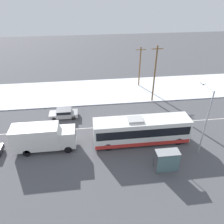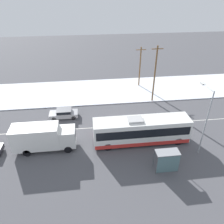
{
  "view_description": "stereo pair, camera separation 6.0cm",
  "coord_description": "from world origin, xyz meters",
  "px_view_note": "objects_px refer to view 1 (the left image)",
  "views": [
    {
      "loc": [
        -4.92,
        -24.77,
        17.5
      ],
      "look_at": [
        -1.66,
        1.57,
        1.4
      ],
      "focal_mm": 35.0,
      "sensor_mm": 36.0,
      "label": 1
    },
    {
      "loc": [
        -4.86,
        -24.77,
        17.5
      ],
      "look_at": [
        -1.66,
        1.57,
        1.4
      ],
      "focal_mm": 35.0,
      "sensor_mm": 36.0,
      "label": 2
    }
  ],
  "objects_px": {
    "box_truck": "(43,137)",
    "streetlamp": "(205,114)",
    "sedan_car": "(64,113)",
    "utility_pole_roadside": "(155,74)",
    "utility_pole_snowlot": "(140,66)",
    "pedestrian_at_stop": "(166,153)",
    "bus_shelter": "(168,159)",
    "city_bus": "(141,130)"
  },
  "relations": [
    {
      "from": "city_bus",
      "to": "box_truck",
      "type": "bearing_deg",
      "value": 179.83
    },
    {
      "from": "box_truck",
      "to": "sedan_car",
      "type": "distance_m",
      "value": 7.23
    },
    {
      "from": "streetlamp",
      "to": "city_bus",
      "type": "bearing_deg",
      "value": 159.02
    },
    {
      "from": "pedestrian_at_stop",
      "to": "utility_pole_roadside",
      "type": "distance_m",
      "value": 14.72
    },
    {
      "from": "bus_shelter",
      "to": "utility_pole_snowlot",
      "type": "height_order",
      "value": "utility_pole_snowlot"
    },
    {
      "from": "sedan_car",
      "to": "city_bus",
      "type": "bearing_deg",
      "value": 145.04
    },
    {
      "from": "box_truck",
      "to": "streetlamp",
      "type": "distance_m",
      "value": 18.51
    },
    {
      "from": "utility_pole_roadside",
      "to": "box_truck",
      "type": "bearing_deg",
      "value": -147.53
    },
    {
      "from": "box_truck",
      "to": "pedestrian_at_stop",
      "type": "bearing_deg",
      "value": -14.99
    },
    {
      "from": "city_bus",
      "to": "bus_shelter",
      "type": "bearing_deg",
      "value": -73.32
    },
    {
      "from": "box_truck",
      "to": "streetlamp",
      "type": "bearing_deg",
      "value": -7.69
    },
    {
      "from": "sedan_car",
      "to": "streetlamp",
      "type": "distance_m",
      "value": 19.19
    },
    {
      "from": "city_bus",
      "to": "utility_pole_snowlot",
      "type": "xyz_separation_m",
      "value": [
        3.59,
        16.69,
        2.2
      ]
    },
    {
      "from": "bus_shelter",
      "to": "utility_pole_roadside",
      "type": "distance_m",
      "value": 16.12
    },
    {
      "from": "sedan_car",
      "to": "box_truck",
      "type": "bearing_deg",
      "value": 74.89
    },
    {
      "from": "streetlamp",
      "to": "utility_pole_roadside",
      "type": "height_order",
      "value": "utility_pole_roadside"
    },
    {
      "from": "box_truck",
      "to": "sedan_car",
      "type": "relative_size",
      "value": 1.76
    },
    {
      "from": "sedan_car",
      "to": "pedestrian_at_stop",
      "type": "relative_size",
      "value": 2.4
    },
    {
      "from": "sedan_car",
      "to": "pedestrian_at_stop",
      "type": "xyz_separation_m",
      "value": [
        11.91,
        -10.6,
        0.31
      ]
    },
    {
      "from": "sedan_car",
      "to": "bus_shelter",
      "type": "bearing_deg",
      "value": 133.44
    },
    {
      "from": "box_truck",
      "to": "bus_shelter",
      "type": "bearing_deg",
      "value": -21.35
    },
    {
      "from": "utility_pole_roadside",
      "to": "city_bus",
      "type": "bearing_deg",
      "value": -113.17
    },
    {
      "from": "streetlamp",
      "to": "box_truck",
      "type": "bearing_deg",
      "value": 172.31
    },
    {
      "from": "sedan_car",
      "to": "pedestrian_at_stop",
      "type": "height_order",
      "value": "pedestrian_at_stop"
    },
    {
      "from": "city_bus",
      "to": "utility_pole_snowlot",
      "type": "height_order",
      "value": "utility_pole_snowlot"
    },
    {
      "from": "sedan_car",
      "to": "streetlamp",
      "type": "height_order",
      "value": "streetlamp"
    },
    {
      "from": "pedestrian_at_stop",
      "to": "streetlamp",
      "type": "height_order",
      "value": "streetlamp"
    },
    {
      "from": "sedan_car",
      "to": "streetlamp",
      "type": "bearing_deg",
      "value": 150.01
    },
    {
      "from": "bus_shelter",
      "to": "utility_pole_roadside",
      "type": "bearing_deg",
      "value": 79.49
    },
    {
      "from": "bus_shelter",
      "to": "streetlamp",
      "type": "height_order",
      "value": "streetlamp"
    },
    {
      "from": "streetlamp",
      "to": "utility_pole_snowlot",
      "type": "xyz_separation_m",
      "value": [
        -2.68,
        19.09,
        -1.16
      ]
    },
    {
      "from": "sedan_car",
      "to": "utility_pole_snowlot",
      "type": "distance_m",
      "value": 16.96
    },
    {
      "from": "pedestrian_at_stop",
      "to": "utility_pole_snowlot",
      "type": "relative_size",
      "value": 0.23
    },
    {
      "from": "streetlamp",
      "to": "pedestrian_at_stop",
      "type": "bearing_deg",
      "value": -163.68
    },
    {
      "from": "sedan_car",
      "to": "utility_pole_roadside",
      "type": "relative_size",
      "value": 0.44
    },
    {
      "from": "bus_shelter",
      "to": "streetlamp",
      "type": "bearing_deg",
      "value": 30.52
    },
    {
      "from": "box_truck",
      "to": "utility_pole_roadside",
      "type": "bearing_deg",
      "value": 32.47
    },
    {
      "from": "utility_pole_roadside",
      "to": "utility_pole_snowlot",
      "type": "bearing_deg",
      "value": 97.62
    },
    {
      "from": "box_truck",
      "to": "pedestrian_at_stop",
      "type": "distance_m",
      "value": 14.28
    },
    {
      "from": "pedestrian_at_stop",
      "to": "utility_pole_roadside",
      "type": "bearing_deg",
      "value": 80.1
    },
    {
      "from": "utility_pole_roadside",
      "to": "utility_pole_snowlot",
      "type": "relative_size",
      "value": 1.25
    },
    {
      "from": "pedestrian_at_stop",
      "to": "utility_pole_roadside",
      "type": "relative_size",
      "value": 0.19
    }
  ]
}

